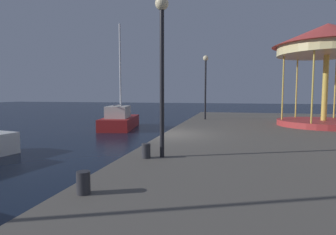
{
  "coord_description": "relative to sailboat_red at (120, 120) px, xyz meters",
  "views": [
    {
      "loc": [
        3.0,
        -11.73,
        2.56
      ],
      "look_at": [
        -0.41,
        2.71,
        1.27
      ],
      "focal_mm": 30.14,
      "sensor_mm": 36.0,
      "label": 1
    }
  ],
  "objects": [
    {
      "name": "ground_plane",
      "position": [
        5.06,
        -7.18,
        -0.64
      ],
      "size": [
        120.0,
        120.0,
        0.0
      ],
      "primitive_type": "plane",
      "color": "black"
    },
    {
      "name": "quay_dock",
      "position": [
        11.84,
        -7.18,
        -0.24
      ],
      "size": [
        13.56,
        28.73,
        0.8
      ],
      "primitive_type": "cube",
      "color": "#5B564F",
      "rests_on": "ground"
    },
    {
      "name": "sailboat_red",
      "position": [
        0.0,
        0.0,
        0.0
      ],
      "size": [
        2.94,
        5.36,
        7.53
      ],
      "color": "maroon",
      "rests_on": "ground"
    },
    {
      "name": "carousel",
      "position": [
        12.74,
        -2.35,
        4.2
      ],
      "size": [
        5.51,
        5.51,
        5.39
      ],
      "color": "#B23333",
      "rests_on": "quay_dock"
    },
    {
      "name": "lamp_post_near_edge",
      "position": [
        6.14,
        -11.49,
        3.1
      ],
      "size": [
        0.36,
        0.36,
        4.3
      ],
      "color": "black",
      "rests_on": "quay_dock"
    },
    {
      "name": "lamp_post_mid_promenade",
      "position": [
        6.16,
        0.0,
        3.07
      ],
      "size": [
        0.36,
        0.36,
        4.24
      ],
      "color": "black",
      "rests_on": "quay_dock"
    },
    {
      "name": "bollard_south",
      "position": [
        5.51,
        -14.57,
        0.36
      ],
      "size": [
        0.24,
        0.24,
        0.4
      ],
      "primitive_type": "cylinder",
      "color": "#2D2D33",
      "rests_on": "quay_dock"
    },
    {
      "name": "bollard_north",
      "position": [
        5.75,
        -11.71,
        0.36
      ],
      "size": [
        0.24,
        0.24,
        0.4
      ],
      "primitive_type": "cylinder",
      "color": "#2D2D33",
      "rests_on": "quay_dock"
    }
  ]
}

